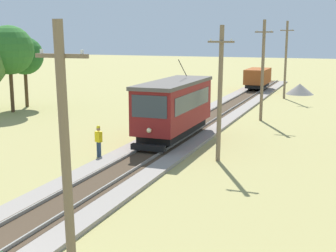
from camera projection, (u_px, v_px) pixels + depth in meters
The scene contains 10 objects.
red_tram at pixel (174, 107), 30.19m from camera, with size 2.60×8.54×4.79m.
freight_car at pixel (258, 78), 57.00m from camera, with size 2.40×5.20×2.31m.
utility_pole_foreground at pixel (66, 163), 11.71m from camera, with size 1.40×0.46×7.06m.
utility_pole_near_tram at pixel (220, 92), 25.29m from camera, with size 1.40×0.59×7.16m.
utility_pole_mid at pixel (263, 70), 37.15m from camera, with size 1.40×0.44×7.77m.
utility_pole_far at pixel (286, 59), 49.95m from camera, with size 1.40×0.38×8.01m.
gravel_pile at pixel (300, 89), 54.04m from camera, with size 3.09×3.09×1.20m, color gray.
track_worker at pixel (99, 140), 26.43m from camera, with size 0.44×0.37×1.78m.
tree_right_near at pixel (9, 50), 40.88m from camera, with size 4.18×4.18×7.44m.
tree_left_far at pixel (24, 56), 44.02m from camera, with size 3.47×3.47×6.47m.
Camera 1 is at (10.20, -8.80, 6.72)m, focal length 51.44 mm.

